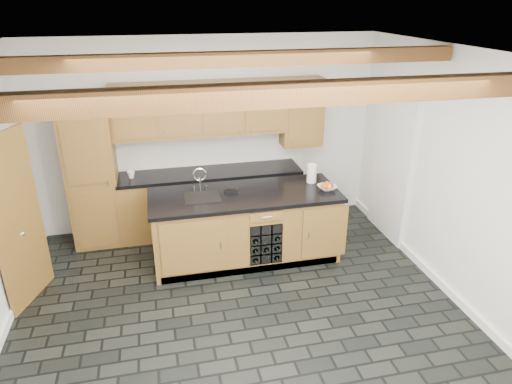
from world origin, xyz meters
TOP-DOWN VIEW (x-y plane):
  - ground at (0.00, 0.00)m, footprint 5.00×5.00m
  - room_shell at (-0.09, 0.53)m, footprint 5.01×5.00m
  - back_cabinetry at (-0.38, 2.24)m, footprint 3.65×0.62m
  - island at (0.31, 1.28)m, footprint 2.48×0.96m
  - faucet at (-0.25, 1.33)m, footprint 0.45×0.40m
  - kitchen_scale at (0.14, 1.41)m, footprint 0.20×0.14m
  - fruit_bowl at (1.38, 1.18)m, footprint 0.26×0.26m
  - fruit_cluster at (1.38, 1.18)m, footprint 0.16×0.17m
  - paper_towel at (1.27, 1.48)m, footprint 0.13×0.13m
  - mug at (-1.14, 2.18)m, footprint 0.11×0.11m

SIDE VIEW (x-z plane):
  - ground at x=0.00m, z-range 0.00..0.00m
  - island at x=0.31m, z-range 0.00..0.93m
  - kitchen_scale at x=0.14m, z-range 0.93..0.98m
  - fruit_bowl at x=1.38m, z-range 0.93..0.99m
  - faucet at x=-0.25m, z-range 0.79..1.14m
  - mug at x=-1.14m, z-range 0.93..1.03m
  - back_cabinetry at x=-0.38m, z-range -0.12..2.08m
  - fruit_cluster at x=1.38m, z-range 0.96..1.03m
  - paper_towel at x=1.27m, z-range 0.93..1.19m
  - room_shell at x=-0.09m, z-range -0.97..4.03m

